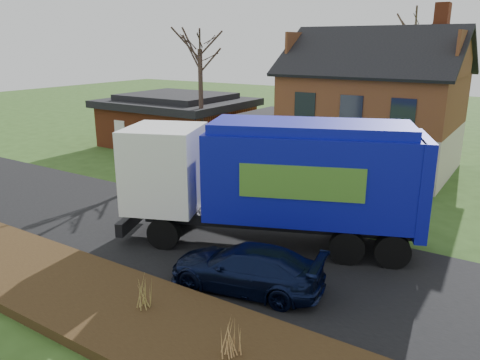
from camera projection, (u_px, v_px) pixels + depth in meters
The scene contains 12 objects.
ground at pixel (200, 239), 17.85m from camera, with size 120.00×120.00×0.00m, color #2C4B19.
road at pixel (200, 239), 17.85m from camera, with size 80.00×7.00×0.02m, color black.
mulch_verge at pixel (88, 296), 13.53m from camera, with size 80.00×3.50×0.30m, color black.
main_house at pixel (365, 100), 27.15m from camera, with size 12.95×8.95×9.26m.
ranch_house at pixel (177, 120), 34.06m from camera, with size 9.80×8.20×3.70m.
garbage_truck at pixel (277, 175), 16.74m from camera, with size 11.03×6.66×4.60m.
silver_sedan at pixel (242, 182), 22.41m from camera, with size 1.72×4.93×1.63m, color #A3A7AA.
navy_wagon at pixel (246, 268), 14.10m from camera, with size 1.93×4.74×1.38m, color black.
tree_front_west at pixel (199, 31), 27.71m from camera, with size 3.21×3.21×9.53m.
tree_back at pixel (418, 7), 31.40m from camera, with size 3.60×3.60×11.42m.
grass_clump_mid at pixel (143, 293), 12.51m from camera, with size 0.34×0.28×0.96m.
grass_clump_east at pixel (232, 337), 10.64m from camera, with size 0.38×0.31×0.95m.
Camera 1 is at (10.22, -13.03, 7.21)m, focal length 35.00 mm.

